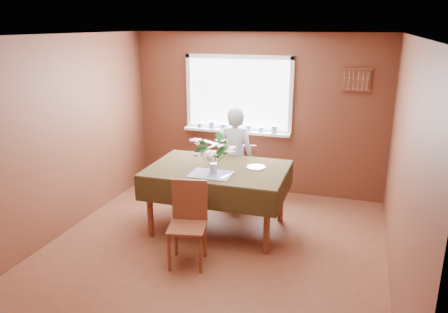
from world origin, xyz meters
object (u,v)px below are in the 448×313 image
(chair_near, at_px, (188,219))
(flower_bouquet, at_px, (213,151))
(chair_far, at_px, (242,170))
(dining_table, at_px, (218,175))
(seated_woman, at_px, (235,158))

(chair_near, xyz_separation_m, flower_bouquet, (0.07, 0.66, 0.61))
(chair_far, relative_size, chair_near, 0.98)
(dining_table, bearing_deg, seated_woman, 90.00)
(dining_table, distance_m, chair_near, 0.90)
(chair_far, xyz_separation_m, chair_near, (-0.12, -1.84, 0.01))
(chair_far, relative_size, seated_woman, 0.62)
(dining_table, distance_m, flower_bouquet, 0.44)
(dining_table, relative_size, seated_woman, 1.18)
(flower_bouquet, bearing_deg, chair_far, 87.67)
(seated_woman, xyz_separation_m, flower_bouquet, (0.02, -1.02, 0.38))
(seated_woman, relative_size, flower_bouquet, 3.03)
(dining_table, bearing_deg, chair_near, -94.41)
(chair_near, relative_size, flower_bouquet, 1.91)
(seated_woman, bearing_deg, flower_bouquet, 88.12)
(chair_far, height_order, chair_near, chair_near)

